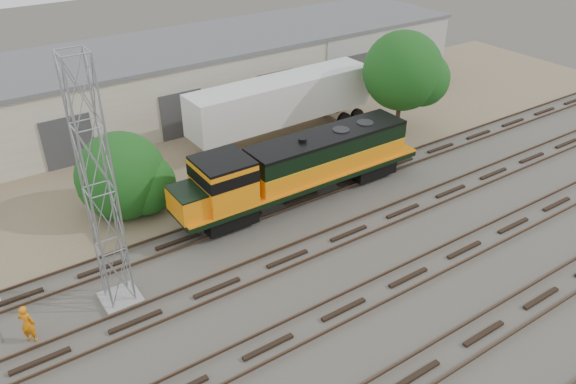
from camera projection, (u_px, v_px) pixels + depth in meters
ground at (305, 276)px, 27.29m from camera, size 140.00×140.00×0.00m
dirt_strip at (176, 159)px, 37.98m from camera, size 80.00×16.00×0.02m
tracks at (344, 309)px, 25.11m from camera, size 80.00×20.40×0.28m
warehouse at (129, 88)px, 42.34m from camera, size 58.40×10.40×5.30m
locomotive at (298, 167)px, 32.27m from camera, size 15.88×2.79×3.82m
signal_tower at (100, 195)px, 22.92m from camera, size 1.71×1.71×11.57m
worker at (27, 323)px, 23.16m from camera, size 0.80×0.77×1.85m
semi_trailer at (286, 100)px, 39.87m from camera, size 14.22×3.21×4.35m
dumpster_blue at (340, 91)px, 47.20m from camera, size 1.82×1.73×1.50m
dumpster_red at (436, 77)px, 50.35m from camera, size 1.70×1.61×1.40m
tree_mid at (127, 178)px, 31.39m from camera, size 5.28×5.03×5.03m
tree_east at (408, 73)px, 39.29m from camera, size 5.87×5.59×7.54m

